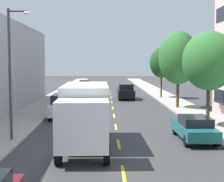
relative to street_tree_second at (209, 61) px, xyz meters
The scene contains 15 objects.
ground_plane 15.52m from the street_tree_second, 115.60° to the left, with size 160.00×160.00×0.00m, color #38383A.
sidewalk_left 18.22m from the street_tree_second, 139.93° to the left, with size 3.20×120.00×0.14m, color #A39E93.
sidewalk_right 12.26m from the street_tree_second, 86.47° to the left, with size 3.20×120.00×0.14m, color #A39E93.
lane_centerline_dashes 11.14m from the street_tree_second, 129.17° to the left, with size 0.14×47.20×0.01m.
street_tree_second is the anchor object (origin of this frame).
street_tree_third 9.72m from the street_tree_second, 90.00° to the left, with size 3.86×3.86×7.48m.
street_tree_farthest 19.43m from the street_tree_second, 90.00° to the left, with size 2.99×2.99×6.35m.
street_lamp 12.99m from the street_tree_second, 162.11° to the right, with size 1.35×0.28×7.36m.
delivery_box_truck 10.12m from the street_tree_second, 147.36° to the right, with size 2.53×7.76×3.30m.
parked_wagon_silver 37.27m from the street_tree_second, 106.94° to the left, with size 1.91×4.73×1.50m.
parked_suv_champagne 22.44m from the street_tree_second, 118.73° to the left, with size 1.99×4.82×1.93m.
parked_suv_red 15.76m from the street_tree_second, 134.09° to the left, with size 1.98×4.81×1.93m.
parked_sedan_teal 5.85m from the street_tree_second, 117.08° to the right, with size 1.83×4.51×1.43m.
parked_suv_white 12.10m from the street_tree_second, 156.77° to the left, with size 1.98×4.81×1.93m.
moving_black_sedan 19.22m from the street_tree_second, 104.11° to the left, with size 1.95×4.80×1.93m.
Camera 1 is at (-0.73, -6.17, 4.48)m, focal length 53.41 mm.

